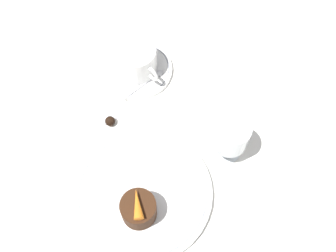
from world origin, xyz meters
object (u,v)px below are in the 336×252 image
(dinner_plate, at_px, (143,192))
(coffee_cup, at_px, (135,59))
(wine_glass, at_px, (231,136))
(dessert_cake, at_px, (139,209))
(fork, at_px, (89,128))

(dinner_plate, height_order, coffee_cup, coffee_cup)
(dinner_plate, height_order, wine_glass, wine_glass)
(dessert_cake, bearing_deg, dinner_plate, 130.20)
(fork, height_order, dessert_cake, dessert_cake)
(wine_glass, relative_size, dessert_cake, 1.58)
(fork, xyz_separation_m, dessert_cake, (0.21, -0.04, 0.04))
(dinner_plate, distance_m, fork, 0.18)
(wine_glass, xyz_separation_m, dessert_cake, (-0.02, -0.22, -0.03))
(dinner_plate, bearing_deg, coffee_cup, 142.07)
(coffee_cup, bearing_deg, fork, -75.03)
(coffee_cup, distance_m, wine_glass, 0.28)
(coffee_cup, relative_size, fork, 0.63)
(dinner_plate, distance_m, wine_glass, 0.20)
(coffee_cup, bearing_deg, dessert_cake, -39.42)
(wine_glass, distance_m, dessert_cake, 0.22)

